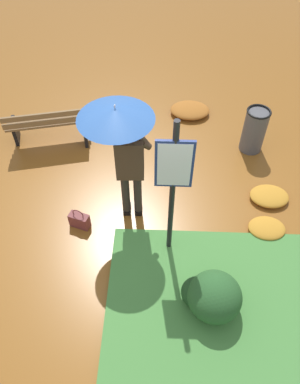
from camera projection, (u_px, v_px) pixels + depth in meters
name	position (u px, v px, depth m)	size (l,w,h in m)	color
ground_plane	(131.00, 205.00, 6.03)	(18.00, 18.00, 0.00)	brown
person_with_umbrella	(122.00, 137.00, 4.76)	(0.96, 0.96, 2.04)	#2D2823
info_sign_post	(173.00, 180.00, 4.42)	(0.44, 0.07, 2.30)	black
handbag	(79.00, 220.00, 5.67)	(0.33, 0.23, 0.37)	brown
park_bench	(48.00, 125.00, 6.72)	(1.42, 0.67, 0.75)	black
trash_bin	(254.00, 130.00, 6.60)	(0.42, 0.42, 0.83)	#4C4C51
shrub_cluster	(211.00, 296.00, 4.70)	(0.75, 0.68, 0.61)	#285628
leaf_pile_near_person	(267.00, 228.00, 5.66)	(0.56, 0.44, 0.12)	#C68428
leaf_pile_by_bench	(190.00, 110.00, 7.53)	(0.77, 0.62, 0.17)	#A86023
leaf_pile_far_path	(269.00, 196.00, 6.06)	(0.62, 0.50, 0.14)	#C68428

